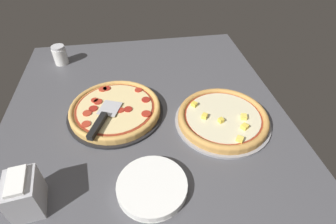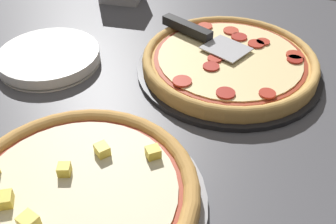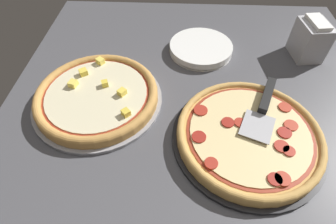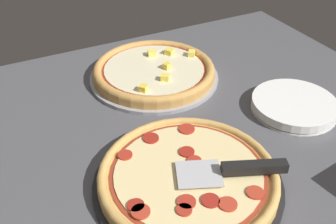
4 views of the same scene
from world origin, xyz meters
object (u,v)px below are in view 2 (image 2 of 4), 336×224
pizza_back (77,193)px  serving_spatula (195,32)px  pizza_front (229,60)px  plate_stack (49,58)px

pizza_back → serving_spatula: bearing=-93.1°
pizza_front → serving_spatula: 10.56cm
pizza_back → pizza_front: bearing=-106.0°
pizza_front → pizza_back: pizza_back is taller
pizza_front → serving_spatula: serving_spatula is taller
pizza_back → plate_stack: bearing=-50.3°
serving_spatula → plate_stack: 31.19cm
pizza_front → pizza_back: size_ratio=1.04×
pizza_front → plate_stack: pizza_front is taller
serving_spatula → pizza_front: bearing=151.0°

